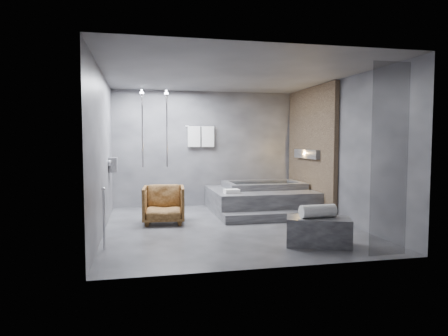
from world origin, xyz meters
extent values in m
plane|color=#2F2F31|center=(0.00, 0.00, 0.00)|extent=(5.00, 5.00, 0.00)
cube|color=#4E4E51|center=(0.00, 0.00, 2.80)|extent=(4.50, 5.00, 0.04)
cube|color=#39393F|center=(0.00, 2.50, 1.40)|extent=(4.50, 0.04, 2.80)
cube|color=#39393F|center=(0.00, -2.50, 1.40)|extent=(4.50, 0.04, 2.80)
cube|color=#39393F|center=(-2.25, 0.00, 1.40)|extent=(0.04, 5.00, 2.80)
cube|color=#39393F|center=(2.25, 0.00, 1.40)|extent=(0.04, 5.00, 2.80)
cube|color=tan|center=(2.19, 1.25, 1.40)|extent=(0.10, 2.40, 2.78)
cube|color=#FF9938|center=(2.11, 1.25, 1.30)|extent=(0.14, 1.20, 0.20)
cube|color=gray|center=(-2.16, 1.40, 1.10)|extent=(0.16, 0.42, 0.30)
imported|color=beige|center=(-2.15, 1.30, 1.05)|extent=(0.08, 0.08, 0.21)
imported|color=beige|center=(-2.15, 1.50, 1.03)|extent=(0.07, 0.07, 0.15)
cylinder|color=silver|center=(-1.00, 2.05, 1.90)|extent=(0.04, 0.04, 1.80)
cylinder|color=silver|center=(-1.55, 2.05, 1.90)|extent=(0.04, 0.04, 1.80)
cylinder|color=silver|center=(-0.15, 2.44, 1.95)|extent=(0.75, 0.02, 0.02)
cube|color=white|center=(-0.32, 2.42, 1.70)|extent=(0.30, 0.06, 0.50)
cube|color=white|center=(0.02, 2.42, 1.70)|extent=(0.30, 0.06, 0.50)
cylinder|color=silver|center=(-2.15, -1.20, 0.45)|extent=(0.04, 0.04, 0.90)
cube|color=black|center=(1.65, -2.45, 1.35)|extent=(0.55, 0.01, 2.60)
cube|color=#343437|center=(1.05, 1.45, 0.25)|extent=(2.20, 2.00, 0.50)
cube|color=#343437|center=(1.05, 0.27, 0.09)|extent=(2.20, 0.36, 0.18)
cube|color=#313134|center=(1.04, -1.61, 0.22)|extent=(1.08, 0.84, 0.43)
imported|color=#412710|center=(-1.18, 0.54, 0.37)|extent=(0.85, 0.87, 0.73)
cylinder|color=white|center=(1.03, -1.60, 0.53)|extent=(0.56, 0.23, 0.20)
cube|color=white|center=(0.26, 0.90, 0.54)|extent=(0.33, 0.25, 0.08)
camera|label=1|loc=(-1.64, -7.20, 1.61)|focal=32.00mm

